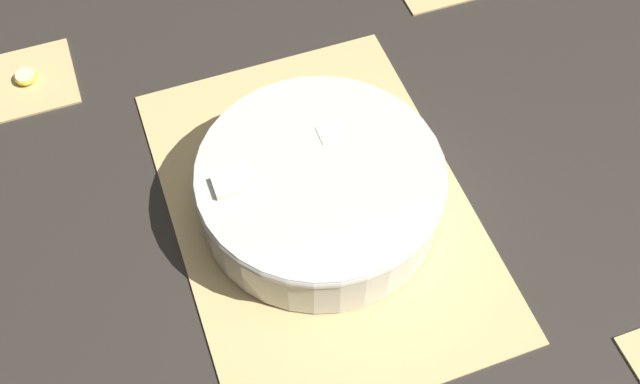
# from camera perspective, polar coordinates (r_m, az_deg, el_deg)

# --- Properties ---
(ground_plane) EXTENTS (6.00, 6.00, 0.00)m
(ground_plane) POSITION_cam_1_polar(r_m,az_deg,el_deg) (0.90, 0.00, -1.27)
(ground_plane) COLOR #2D2823
(bamboo_mat_center) EXTENTS (0.50, 0.34, 0.01)m
(bamboo_mat_center) POSITION_cam_1_polar(r_m,az_deg,el_deg) (0.90, 0.00, -1.17)
(bamboo_mat_center) COLOR #D6B775
(bamboo_mat_center) RESTS_ON ground_plane
(coaster_mat_near_left) EXTENTS (0.12, 0.12, 0.01)m
(coaster_mat_near_left) POSITION_cam_1_polar(r_m,az_deg,el_deg) (1.10, -21.39, 7.93)
(coaster_mat_near_left) COLOR #D6B775
(coaster_mat_near_left) RESTS_ON ground_plane
(fruit_salad_bowl) EXTENTS (0.29, 0.29, 0.08)m
(fruit_salad_bowl) POSITION_cam_1_polar(r_m,az_deg,el_deg) (0.86, -0.04, 0.49)
(fruit_salad_bowl) COLOR silver
(fruit_salad_bowl) RESTS_ON bamboo_mat_center
(banana_coin_single) EXTENTS (0.03, 0.03, 0.01)m
(banana_coin_single) POSITION_cam_1_polar(r_m,az_deg,el_deg) (1.09, -21.51, 8.19)
(banana_coin_single) COLOR beige
(banana_coin_single) RESTS_ON coaster_mat_near_left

